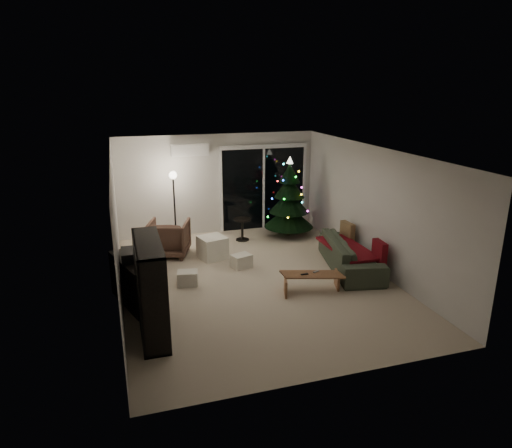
{
  "coord_description": "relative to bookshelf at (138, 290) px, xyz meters",
  "views": [
    {
      "loc": [
        -2.39,
        -7.82,
        3.65
      ],
      "look_at": [
        0.1,
        0.3,
        1.05
      ],
      "focal_mm": 32.0,
      "sensor_mm": 36.0,
      "label": 1
    }
  ],
  "objects": [
    {
      "name": "media_cabinet",
      "position": [
        0.0,
        1.09,
        -0.33
      ],
      "size": [
        0.86,
        1.38,
        0.81
      ],
      "primitive_type": "cube",
      "rotation": [
        0.0,
        0.0,
        0.31
      ],
      "color": "black",
      "rests_on": "floor"
    },
    {
      "name": "cardboard_box_a",
      "position": [
        0.95,
        1.57,
        -0.6
      ],
      "size": [
        0.43,
        0.36,
        0.27
      ],
      "primitive_type": "cube",
      "rotation": [
        0.0,
        0.0,
        -0.19
      ],
      "color": "silver",
      "rests_on": "floor"
    },
    {
      "name": "remote_a",
      "position": [
        2.95,
        0.63,
        -0.38
      ],
      "size": [
        0.14,
        0.04,
        0.02
      ],
      "primitive_type": "cube",
      "color": "black",
      "rests_on": "coffee_table"
    },
    {
      "name": "room",
      "position": [
        2.71,
        2.88,
        0.28
      ],
      "size": [
        6.5,
        7.51,
        2.6
      ],
      "color": "beige",
      "rests_on": "ground"
    },
    {
      "name": "armchair",
      "position": [
        0.82,
        3.29,
        -0.34
      ],
      "size": [
        1.08,
        1.1,
        0.79
      ],
      "primitive_type": "imported",
      "rotation": [
        0.0,
        0.0,
        2.82
      ],
      "color": "#47352D",
      "rests_on": "floor"
    },
    {
      "name": "cushion_a",
      "position": [
        4.55,
        2.05,
        -0.16
      ],
      "size": [
        0.16,
        0.43,
        0.42
      ],
      "primitive_type": "cube",
      "rotation": [
        0.0,
        0.0,
        0.09
      ],
      "color": "brown",
      "rests_on": "sofa"
    },
    {
      "name": "side_table",
      "position": [
        2.64,
        3.79,
        -0.47
      ],
      "size": [
        0.54,
        0.54,
        0.54
      ],
      "primitive_type": "cylinder",
      "rotation": [
        0.0,
        0.0,
        -0.31
      ],
      "color": "black",
      "rests_on": "floor"
    },
    {
      "name": "christmas_tree",
      "position": [
        3.87,
        3.83,
        0.26
      ],
      "size": [
        1.6,
        1.6,
        1.99
      ],
      "primitive_type": "cone",
      "rotation": [
        0.0,
        0.0,
        0.38
      ],
      "color": "black",
      "rests_on": "floor"
    },
    {
      "name": "cardboard_box_b",
      "position": [
        2.16,
        2.12,
        -0.6
      ],
      "size": [
        0.46,
        0.4,
        0.27
      ],
      "primitive_type": "cube",
      "rotation": [
        0.0,
        0.0,
        0.32
      ],
      "color": "silver",
      "rests_on": "floor"
    },
    {
      "name": "sofa",
      "position": [
        4.3,
        1.4,
        -0.42
      ],
      "size": [
        1.27,
        2.3,
        0.63
      ],
      "primitive_type": "imported",
      "rotation": [
        0.0,
        0.0,
        1.36
      ],
      "color": "#3D4738",
      "rests_on": "floor"
    },
    {
      "name": "cushion_b",
      "position": [
        4.55,
        0.75,
        -0.16
      ],
      "size": [
        0.15,
        0.42,
        0.42
      ],
      "primitive_type": "cube",
      "rotation": [
        0.0,
        0.0,
        -0.07
      ],
      "color": "maroon",
      "rests_on": "sofa"
    },
    {
      "name": "sofa_throw",
      "position": [
        4.2,
        1.4,
        -0.28
      ],
      "size": [
        0.68,
        1.56,
        0.05
      ],
      "primitive_type": "cube",
      "color": "maroon",
      "rests_on": "sofa"
    },
    {
      "name": "bookshelf",
      "position": [
        0.0,
        0.0,
        0.0
      ],
      "size": [
        0.83,
        1.52,
        1.47
      ],
      "primitive_type": null,
      "rotation": [
        0.0,
        0.0,
        -0.33
      ],
      "color": "black",
      "rests_on": "floor"
    },
    {
      "name": "floor_lamp",
      "position": [
        1.07,
        4.04,
        0.1
      ],
      "size": [
        0.27,
        0.27,
        1.68
      ],
      "primitive_type": "cylinder",
      "color": "black",
      "rests_on": "floor"
    },
    {
      "name": "ottoman",
      "position": [
        1.7,
        2.82,
        -0.5
      ],
      "size": [
        0.66,
        0.66,
        0.48
      ],
      "primitive_type": "cube",
      "rotation": [
        0.0,
        0.0,
        0.27
      ],
      "color": "#F5EFCA",
      "rests_on": "floor"
    },
    {
      "name": "remote_b",
      "position": [
        3.2,
        0.68,
        -0.38
      ],
      "size": [
        0.13,
        0.08,
        0.02
      ],
      "primitive_type": "cube",
      "rotation": [
        0.0,
        0.0,
        0.35
      ],
      "color": "slate",
      "rests_on": "coffee_table"
    },
    {
      "name": "stereo",
      "position": [
        0.0,
        1.09,
        0.16
      ],
      "size": [
        0.41,
        0.49,
        0.17
      ],
      "primitive_type": "cube",
      "color": "black",
      "rests_on": "media_cabinet"
    },
    {
      "name": "coffee_table",
      "position": [
        3.1,
        0.63,
        -0.56
      ],
      "size": [
        1.15,
        0.68,
        0.34
      ],
      "primitive_type": null,
      "rotation": [
        0.0,
        0.0,
        -0.3
      ],
      "color": "#985C38",
      "rests_on": "floor"
    }
  ]
}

